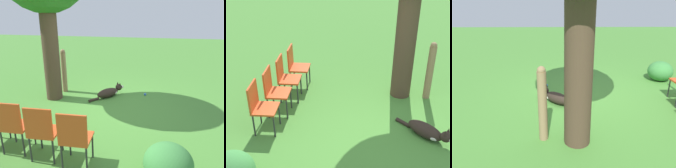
# 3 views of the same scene
# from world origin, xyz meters

# --- Properties ---
(ground_plane) EXTENTS (30.00, 30.00, 0.00)m
(ground_plane) POSITION_xyz_m (0.00, 0.00, 0.00)
(ground_plane) COLOR #478433
(dog) EXTENTS (0.92, 0.83, 0.35)m
(dog) POSITION_xyz_m (0.82, 0.12, 0.13)
(dog) COLOR #2D231C
(dog) RESTS_ON ground_plane
(fence_post) EXTENTS (0.15, 0.15, 1.26)m
(fence_post) POSITION_xyz_m (0.99, 1.50, 0.64)
(fence_post) COLOR #937551
(fence_post) RESTS_ON ground_plane
(red_chair_0) EXTENTS (0.43, 0.45, 0.95)m
(red_chair_0) POSITION_xyz_m (-2.13, 0.04, 0.54)
(red_chair_0) COLOR #D14C1E
(red_chair_0) RESTS_ON ground_plane
(red_chair_1) EXTENTS (0.43, 0.45, 0.95)m
(red_chair_1) POSITION_xyz_m (-2.04, 0.60, 0.54)
(red_chair_1) COLOR #D14C1E
(red_chair_1) RESTS_ON ground_plane
(red_chair_2) EXTENTS (0.43, 0.45, 0.95)m
(red_chair_2) POSITION_xyz_m (-1.96, 1.16, 0.54)
(red_chair_2) COLOR #D14C1E
(red_chair_2) RESTS_ON ground_plane
(tennis_ball) EXTENTS (0.07, 0.07, 0.07)m
(tennis_ball) POSITION_xyz_m (1.08, -0.86, 0.03)
(tennis_ball) COLOR blue
(tennis_ball) RESTS_ON ground_plane
(low_shrub) EXTENTS (0.69, 0.69, 0.55)m
(low_shrub) POSITION_xyz_m (-2.14, -1.31, 0.28)
(low_shrub) COLOR #3D843D
(low_shrub) RESTS_ON ground_plane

